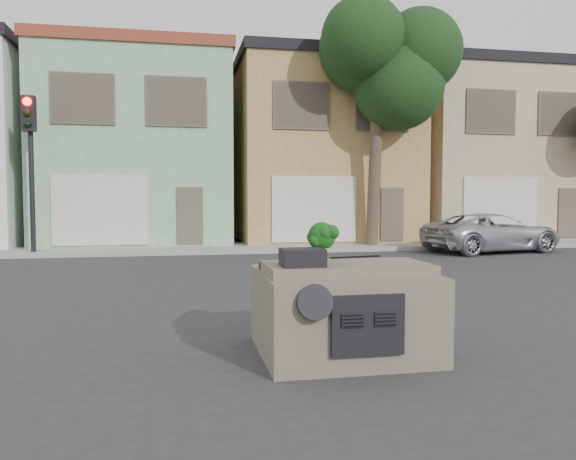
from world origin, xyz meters
name	(u,v)px	position (x,y,z in m)	size (l,w,h in m)	color
ground_plane	(293,306)	(0.00, 0.00, 0.00)	(120.00, 120.00, 0.00)	#303033
sidewalk	(234,248)	(0.00, 10.50, 0.07)	(40.00, 3.00, 0.15)	gray
townhouse_mint	(139,151)	(-3.50, 14.50, 3.77)	(7.20, 8.20, 7.55)	#88BC8A
townhouse_tan	(316,154)	(4.00, 14.50, 3.77)	(7.20, 8.20, 7.55)	tan
townhouse_beige	(473,156)	(11.50, 14.50, 3.77)	(7.20, 8.20, 7.55)	tan
silver_pickup	(492,252)	(8.67, 8.08, 0.00)	(2.22, 4.82, 1.34)	#B8BAC0
traffic_signal	(31,176)	(-6.50, 9.50, 2.55)	(0.40, 0.40, 5.10)	black
tree_near	(375,131)	(5.00, 9.80, 4.25)	(4.40, 4.00, 8.50)	#183515
car_dashboard	(343,307)	(0.00, -3.00, 0.56)	(2.00, 1.80, 1.12)	#685F4F
instrument_hump	(302,257)	(-0.58, -3.35, 1.22)	(0.48, 0.38, 0.20)	black
wiper_arm	(355,257)	(0.28, -2.62, 1.13)	(0.70, 0.03, 0.02)	black
broccoli	(322,242)	(-0.26, -2.99, 1.37)	(0.40, 0.40, 0.49)	#0E3A0F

